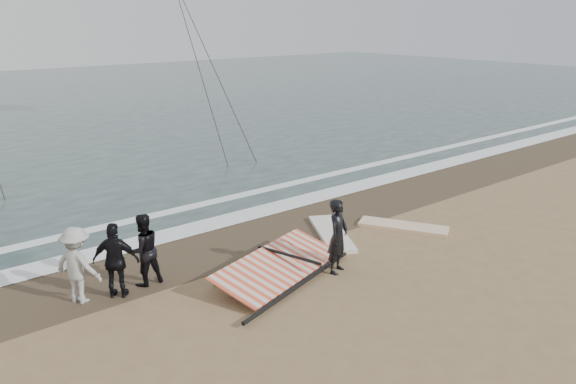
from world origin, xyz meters
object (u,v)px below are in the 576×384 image
Objects in this scene: board_white at (403,226)px; board_cream at (331,233)px; sail_rig at (273,268)px; man_main at (338,236)px.

board_white is 0.94× the size of board_cream.
sail_rig reaches higher than board_cream.
man_main reaches higher than board_white.
board_cream is (-1.94, 0.87, 0.01)m from board_white.
sail_rig reaches higher than board_white.
sail_rig is at bearing -132.20° from board_cream.
man_main is 0.72× the size of board_white.
sail_rig is (-4.68, -0.08, 0.14)m from board_white.
man_main is 0.67× the size of board_cream.
board_white is at bearing 4.51° from board_cream.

